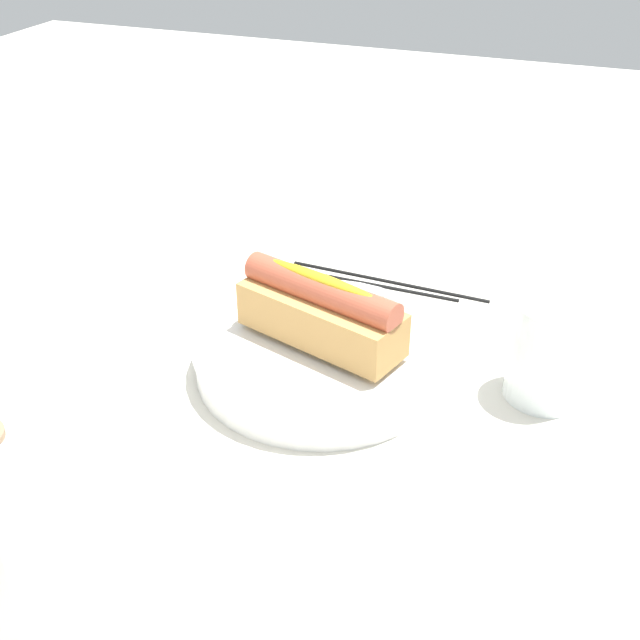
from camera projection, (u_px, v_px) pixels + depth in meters
name	position (u px, v px, depth m)	size (l,w,h in m)	color
ground_plane	(351.00, 377.00, 0.71)	(2.40, 2.40, 0.00)	silver
serving_bowl	(320.00, 355.00, 0.70)	(0.23, 0.23, 0.03)	white
hotdog_front	(320.00, 312.00, 0.68)	(0.16, 0.09, 0.06)	tan
water_glass	(549.00, 355.00, 0.66)	(0.07, 0.07, 0.09)	white
paper_towel_roll	(1.00, 525.00, 0.47)	(0.11, 0.11, 0.13)	white
chopstick_near	(358.00, 280.00, 0.85)	(0.01, 0.01, 0.22)	black
chopstick_far	(388.00, 280.00, 0.85)	(0.01, 0.01, 0.22)	black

